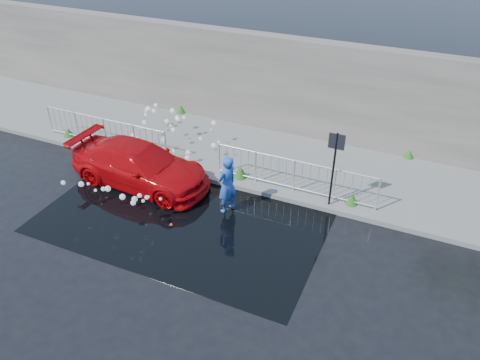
{
  "coord_description": "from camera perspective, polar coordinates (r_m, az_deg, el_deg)",
  "views": [
    {
      "loc": [
        6.35,
        -8.17,
        8.29
      ],
      "look_at": [
        1.8,
        2.04,
        1.0
      ],
      "focal_mm": 35.0,
      "sensor_mm": 36.0,
      "label": 1
    }
  ],
  "objects": [
    {
      "name": "ground",
      "position": [
        13.26,
        -10.82,
        -6.31
      ],
      "size": [
        90.0,
        90.0,
        0.0
      ],
      "primitive_type": "plane",
      "color": "black",
      "rests_on": "ground"
    },
    {
      "name": "sign_post",
      "position": [
        13.22,
        11.46,
        2.61
      ],
      "size": [
        0.45,
        0.06,
        2.5
      ],
      "color": "black",
      "rests_on": "ground"
    },
    {
      "name": "retaining_wall",
      "position": [
        17.81,
        1.49,
        12.08
      ],
      "size": [
        30.0,
        0.6,
        3.5
      ],
      "primitive_type": "cube",
      "color": "#5B554C",
      "rests_on": "pavement"
    },
    {
      "name": "pavement",
      "position": [
        16.77,
        -1.51,
        3.77
      ],
      "size": [
        30.0,
        4.0,
        0.15
      ],
      "primitive_type": "cube",
      "color": "slate",
      "rests_on": "ground"
    },
    {
      "name": "puddle",
      "position": [
        13.67,
        -6.79,
        -4.46
      ],
      "size": [
        8.0,
        5.0,
        0.01
      ],
      "primitive_type": "cube",
      "color": "black",
      "rests_on": "ground"
    },
    {
      "name": "railing_left",
      "position": [
        17.23,
        -16.14,
        5.73
      ],
      "size": [
        5.05,
        0.05,
        1.1
      ],
      "color": "silver",
      "rests_on": "pavement"
    },
    {
      "name": "person",
      "position": [
        13.32,
        -1.6,
        -0.58
      ],
      "size": [
        0.65,
        0.77,
        1.81
      ],
      "primitive_type": "imported",
      "rotation": [
        0.0,
        0.0,
        -1.95
      ],
      "color": "blue",
      "rests_on": "ground"
    },
    {
      "name": "curb",
      "position": [
        15.25,
        -4.72,
        0.4
      ],
      "size": [
        30.0,
        0.25,
        0.16
      ],
      "primitive_type": "cube",
      "color": "slate",
      "rests_on": "ground"
    },
    {
      "name": "water_spray",
      "position": [
        15.83,
        -10.65,
        4.05
      ],
      "size": [
        3.61,
        5.63,
        1.0
      ],
      "color": "white",
      "rests_on": "ground"
    },
    {
      "name": "red_car",
      "position": [
        15.0,
        -12.12,
        1.76
      ],
      "size": [
        4.66,
        2.06,
        1.33
      ],
      "primitive_type": "imported",
      "rotation": [
        0.0,
        0.0,
        1.53
      ],
      "color": "red",
      "rests_on": "ground"
    },
    {
      "name": "railing_right",
      "position": [
        14.18,
        6.6,
        0.67
      ],
      "size": [
        5.05,
        0.05,
        1.1
      ],
      "color": "silver",
      "rests_on": "pavement"
    },
    {
      "name": "weeds",
      "position": [
        16.2,
        -2.44,
        3.62
      ],
      "size": [
        12.17,
        3.93,
        0.42
      ],
      "color": "#16551B",
      "rests_on": "pavement"
    }
  ]
}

